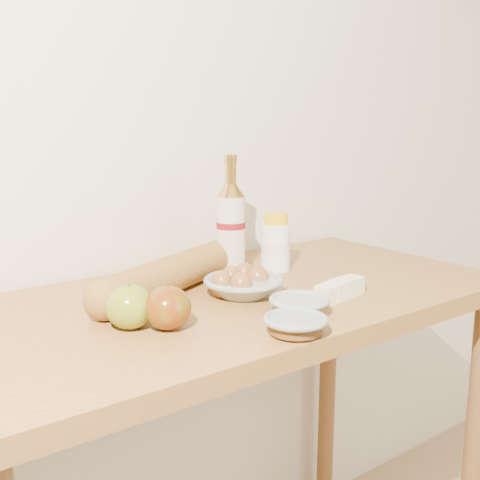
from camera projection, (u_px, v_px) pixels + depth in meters
name	position (u px, v px, depth m)	size (l,w,h in m)	color
back_wall	(149.00, 100.00, 1.42)	(3.50, 0.02, 2.60)	silver
table	(231.00, 350.00, 1.27)	(1.20, 0.60, 0.90)	#B07839
bourbon_bottle	(231.00, 226.00, 1.40)	(0.08, 0.08, 0.28)	beige
cream_bottle	(276.00, 244.00, 1.43)	(0.09, 0.09, 0.14)	white
egg_bowl	(242.00, 284.00, 1.24)	(0.21, 0.21, 0.06)	gray
baguette	(168.00, 275.00, 1.25)	(0.46, 0.26, 0.08)	#A77633
apple_yellowgreen	(130.00, 307.00, 1.04)	(0.09, 0.09, 0.08)	olive
apple_redgreen_front	(167.00, 308.00, 1.04)	(0.10, 0.10, 0.08)	#890707
sugar_bowl	(296.00, 325.00, 1.01)	(0.11, 0.11, 0.03)	gray
syrup_bowl	(299.00, 305.00, 1.12)	(0.12, 0.12, 0.03)	#8E9B95
butter_stick	(340.00, 290.00, 1.22)	(0.13, 0.06, 0.04)	beige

